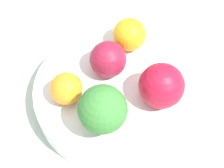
# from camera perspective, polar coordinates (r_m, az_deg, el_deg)

# --- Properties ---
(ground_plane) EXTENTS (6.00, 6.00, 0.00)m
(ground_plane) POSITION_cam_1_polar(r_m,az_deg,el_deg) (0.54, 0.00, -3.69)
(ground_plane) COLOR gray
(table_surface) EXTENTS (1.20, 1.20, 0.02)m
(table_surface) POSITION_cam_1_polar(r_m,az_deg,el_deg) (0.53, 0.00, -3.17)
(table_surface) COLOR #B2C6B2
(table_surface) RESTS_ON ground_plane
(bowl) EXTENTS (0.21, 0.21, 0.03)m
(bowl) POSITION_cam_1_polar(r_m,az_deg,el_deg) (0.51, 0.00, -1.66)
(bowl) COLOR white
(bowl) RESTS_ON table_surface
(broccoli) EXTENTS (0.06, 0.06, 0.07)m
(broccoli) POSITION_cam_1_polar(r_m,az_deg,el_deg) (0.43, -1.43, -3.95)
(broccoli) COLOR #8CB76B
(broccoli) RESTS_ON bowl
(apple_red) EXTENTS (0.05, 0.05, 0.05)m
(apple_red) POSITION_cam_1_polar(r_m,az_deg,el_deg) (0.49, -0.61, 3.78)
(apple_red) COLOR maroon
(apple_red) RESTS_ON bowl
(apple_green) EXTENTS (0.06, 0.06, 0.06)m
(apple_green) POSITION_cam_1_polar(r_m,az_deg,el_deg) (0.47, 7.56, -0.26)
(apple_green) COLOR #B7142D
(apple_green) RESTS_ON bowl
(orange_front) EXTENTS (0.05, 0.05, 0.05)m
(orange_front) POSITION_cam_1_polar(r_m,az_deg,el_deg) (0.52, 2.68, 7.53)
(orange_front) COLOR orange
(orange_front) RESTS_ON bowl
(orange_back) EXTENTS (0.04, 0.04, 0.04)m
(orange_back) POSITION_cam_1_polar(r_m,az_deg,el_deg) (0.47, -6.96, -0.70)
(orange_back) COLOR orange
(orange_back) RESTS_ON bowl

